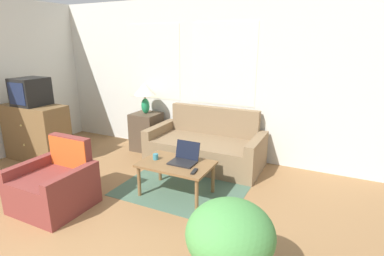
{
  "coord_description": "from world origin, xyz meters",
  "views": [
    {
      "loc": [
        2.3,
        -0.85,
        1.9
      ],
      "look_at": [
        0.54,
        2.73,
        0.75
      ],
      "focal_mm": 28.0,
      "sensor_mm": 36.0,
      "label": 1
    }
  ],
  "objects_px": {
    "table_lamp": "(145,92)",
    "cup_navy": "(156,157)",
    "tv_remote": "(194,171)",
    "television": "(30,92)",
    "armchair": "(56,186)",
    "laptop": "(184,158)",
    "coffee_table": "(176,167)",
    "potted_plant": "(230,238)",
    "couch": "(206,148)"
  },
  "relations": [
    {
      "from": "table_lamp",
      "to": "potted_plant",
      "type": "distance_m",
      "value": 3.48
    },
    {
      "from": "couch",
      "to": "television",
      "type": "xyz_separation_m",
      "value": [
        -2.58,
        -1.08,
        0.88
      ]
    },
    {
      "from": "armchair",
      "to": "coffee_table",
      "type": "xyz_separation_m",
      "value": [
        1.14,
        0.88,
        0.13
      ]
    },
    {
      "from": "potted_plant",
      "to": "table_lamp",
      "type": "bearing_deg",
      "value": 135.12
    },
    {
      "from": "table_lamp",
      "to": "armchair",
      "type": "bearing_deg",
      "value": -85.57
    },
    {
      "from": "coffee_table",
      "to": "potted_plant",
      "type": "height_order",
      "value": "potted_plant"
    },
    {
      "from": "cup_navy",
      "to": "potted_plant",
      "type": "relative_size",
      "value": 0.1
    },
    {
      "from": "coffee_table",
      "to": "potted_plant",
      "type": "xyz_separation_m",
      "value": [
        1.12,
        -1.18,
        0.1
      ]
    },
    {
      "from": "coffee_table",
      "to": "tv_remote",
      "type": "xyz_separation_m",
      "value": [
        0.33,
        -0.15,
        0.06
      ]
    },
    {
      "from": "television",
      "to": "potted_plant",
      "type": "xyz_separation_m",
      "value": [
        3.78,
        -1.23,
        -0.66
      ]
    },
    {
      "from": "television",
      "to": "tv_remote",
      "type": "xyz_separation_m",
      "value": [
        2.98,
        -0.19,
        -0.7
      ]
    },
    {
      "from": "couch",
      "to": "cup_navy",
      "type": "bearing_deg",
      "value": -101.15
    },
    {
      "from": "laptop",
      "to": "potted_plant",
      "type": "relative_size",
      "value": 0.42
    },
    {
      "from": "couch",
      "to": "coffee_table",
      "type": "bearing_deg",
      "value": -86.3
    },
    {
      "from": "laptop",
      "to": "tv_remote",
      "type": "height_order",
      "value": "laptop"
    },
    {
      "from": "table_lamp",
      "to": "cup_navy",
      "type": "distance_m",
      "value": 1.71
    },
    {
      "from": "tv_remote",
      "to": "armchair",
      "type": "bearing_deg",
      "value": -153.65
    },
    {
      "from": "couch",
      "to": "table_lamp",
      "type": "xyz_separation_m",
      "value": [
        -1.23,
        0.12,
        0.8
      ]
    },
    {
      "from": "coffee_table",
      "to": "armchair",
      "type": "bearing_deg",
      "value": -142.53
    },
    {
      "from": "armchair",
      "to": "coffee_table",
      "type": "bearing_deg",
      "value": 37.47
    },
    {
      "from": "table_lamp",
      "to": "tv_remote",
      "type": "distance_m",
      "value": 2.23
    },
    {
      "from": "television",
      "to": "table_lamp",
      "type": "relative_size",
      "value": 0.88
    },
    {
      "from": "couch",
      "to": "laptop",
      "type": "bearing_deg",
      "value": -81.73
    },
    {
      "from": "armchair",
      "to": "cup_navy",
      "type": "height_order",
      "value": "armchair"
    },
    {
      "from": "television",
      "to": "table_lamp",
      "type": "xyz_separation_m",
      "value": [
        1.35,
        1.19,
        -0.08
      ]
    },
    {
      "from": "armchair",
      "to": "laptop",
      "type": "relative_size",
      "value": 2.47
    },
    {
      "from": "television",
      "to": "tv_remote",
      "type": "bearing_deg",
      "value": -3.72
    },
    {
      "from": "armchair",
      "to": "television",
      "type": "bearing_deg",
      "value": 148.67
    },
    {
      "from": "coffee_table",
      "to": "potted_plant",
      "type": "distance_m",
      "value": 1.63
    },
    {
      "from": "television",
      "to": "potted_plant",
      "type": "height_order",
      "value": "television"
    },
    {
      "from": "couch",
      "to": "television",
      "type": "relative_size",
      "value": 3.76
    },
    {
      "from": "tv_remote",
      "to": "potted_plant",
      "type": "relative_size",
      "value": 0.2
    },
    {
      "from": "armchair",
      "to": "table_lamp",
      "type": "bearing_deg",
      "value": 94.43
    },
    {
      "from": "cup_navy",
      "to": "potted_plant",
      "type": "bearing_deg",
      "value": -39.43
    },
    {
      "from": "table_lamp",
      "to": "couch",
      "type": "bearing_deg",
      "value": -5.39
    },
    {
      "from": "television",
      "to": "laptop",
      "type": "height_order",
      "value": "television"
    },
    {
      "from": "tv_remote",
      "to": "table_lamp",
      "type": "bearing_deg",
      "value": 139.62
    },
    {
      "from": "couch",
      "to": "armchair",
      "type": "height_order",
      "value": "couch"
    },
    {
      "from": "television",
      "to": "cup_navy",
      "type": "relative_size",
      "value": 6.43
    },
    {
      "from": "armchair",
      "to": "laptop",
      "type": "height_order",
      "value": "armchair"
    },
    {
      "from": "couch",
      "to": "tv_remote",
      "type": "distance_m",
      "value": 1.34
    },
    {
      "from": "armchair",
      "to": "table_lamp",
      "type": "distance_m",
      "value": 2.27
    },
    {
      "from": "table_lamp",
      "to": "cup_navy",
      "type": "height_order",
      "value": "table_lamp"
    },
    {
      "from": "couch",
      "to": "cup_navy",
      "type": "distance_m",
      "value": 1.18
    },
    {
      "from": "coffee_table",
      "to": "tv_remote",
      "type": "relative_size",
      "value": 5.89
    },
    {
      "from": "armchair",
      "to": "couch",
      "type": "bearing_deg",
      "value": 61.83
    },
    {
      "from": "television",
      "to": "cup_navy",
      "type": "xyz_separation_m",
      "value": [
        2.36,
        -0.06,
        -0.67
      ]
    },
    {
      "from": "coffee_table",
      "to": "laptop",
      "type": "bearing_deg",
      "value": 41.68
    },
    {
      "from": "television",
      "to": "potted_plant",
      "type": "bearing_deg",
      "value": -17.98
    },
    {
      "from": "armchair",
      "to": "television",
      "type": "relative_size",
      "value": 1.67
    }
  ]
}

